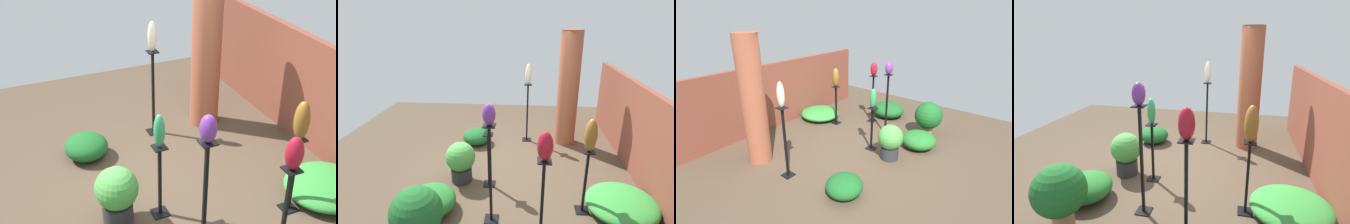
{
  "view_description": "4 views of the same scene",
  "coord_description": "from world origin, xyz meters",
  "views": [
    {
      "loc": [
        4.47,
        -1.85,
        3.87
      ],
      "look_at": [
        -0.09,
        0.12,
        1.11
      ],
      "focal_mm": 50.0,
      "sensor_mm": 36.0,
      "label": 1
    },
    {
      "loc": [
        4.22,
        0.41,
        2.79
      ],
      "look_at": [
        -0.24,
        0.06,
        1.14
      ],
      "focal_mm": 28.0,
      "sensor_mm": 36.0,
      "label": 2
    },
    {
      "loc": [
        -3.94,
        -2.95,
        2.94
      ],
      "look_at": [
        0.11,
        0.36,
        0.82
      ],
      "focal_mm": 28.0,
      "sensor_mm": 36.0,
      "label": 3
    },
    {
      "loc": [
        4.1,
        1.15,
        2.28
      ],
      "look_at": [
        -0.28,
        0.15,
        1.01
      ],
      "focal_mm": 28.0,
      "sensor_mm": 36.0,
      "label": 4
    }
  ],
  "objects": [
    {
      "name": "art_vase_jade",
      "position": [
        0.38,
        -0.19,
        1.18
      ],
      "size": [
        0.14,
        0.13,
        0.42
      ],
      "primitive_type": "ellipsoid",
      "color": "#2D9356",
      "rests_on": "pedestal_jade"
    },
    {
      "name": "potted_plant_walkway_edge",
      "position": [
        0.29,
        -0.7,
        0.41
      ],
      "size": [
        0.52,
        0.52,
        0.74
      ],
      "color": "#2D2D33",
      "rests_on": "ground"
    },
    {
      "name": "art_vase_violet",
      "position": [
        1.22,
        -0.04,
        1.64
      ],
      "size": [
        0.18,
        0.17,
        0.29
      ],
      "primitive_type": "ellipsoid",
      "color": "#6B2D8C",
      "rests_on": "pedestal_violet"
    },
    {
      "name": "art_vase_ruby",
      "position": [
        1.65,
        0.64,
        1.45
      ],
      "size": [
        0.17,
        0.18,
        0.35
      ],
      "primitive_type": "ellipsoid",
      "color": "maroon",
      "rests_on": "pedestal_ruby"
    },
    {
      "name": "foliage_bed_east",
      "position": [
        1.1,
        -0.97,
        0.18
      ],
      "size": [
        0.76,
        0.74,
        0.36
      ],
      "primitive_type": "ellipsoid",
      "color": "#236B28",
      "rests_on": "ground"
    },
    {
      "name": "potted_plant_back_center",
      "position": [
        1.75,
        -0.88,
        0.51
      ],
      "size": [
        0.64,
        0.64,
        0.86
      ],
      "color": "#936B4C",
      "rests_on": "ground"
    },
    {
      "name": "pedestal_ruby",
      "position": [
        1.65,
        0.64,
        0.59
      ],
      "size": [
        0.2,
        0.2,
        1.27
      ],
      "color": "black",
      "rests_on": "ground"
    },
    {
      "name": "pedestal_ivory",
      "position": [
        -1.43,
        0.45,
        0.63
      ],
      "size": [
        0.2,
        0.2,
        1.36
      ],
      "color": "black",
      "rests_on": "ground"
    },
    {
      "name": "pedestal_jade",
      "position": [
        0.38,
        -0.19,
        0.44
      ],
      "size": [
        0.2,
        0.2,
        0.97
      ],
      "color": "black",
      "rests_on": "ground"
    },
    {
      "name": "art_vase_ivory",
      "position": [
        -1.43,
        0.45,
        1.59
      ],
      "size": [
        0.12,
        0.13,
        0.45
      ],
      "primitive_type": "ellipsoid",
      "color": "beige",
      "rests_on": "pedestal_ivory"
    },
    {
      "name": "brick_pillar",
      "position": [
        -1.42,
        1.33,
        1.26
      ],
      "size": [
        0.46,
        0.46,
        2.53
      ],
      "primitive_type": "cylinder",
      "color": "#9E5138",
      "rests_on": "ground"
    },
    {
      "name": "pedestal_bronze",
      "position": [
        0.92,
        1.3,
        0.46
      ],
      "size": [
        0.2,
        0.2,
        1.02
      ],
      "color": "black",
      "rests_on": "ground"
    },
    {
      "name": "brick_wall_back",
      "position": [
        0.0,
        2.44,
        0.82
      ],
      "size": [
        5.6,
        0.12,
        1.65
      ],
      "primitive_type": "cube",
      "color": "brown",
      "rests_on": "ground"
    },
    {
      "name": "art_vase_bronze",
      "position": [
        0.92,
        1.3,
        1.26
      ],
      "size": [
        0.19,
        0.17,
        0.48
      ],
      "primitive_type": "ellipsoid",
      "color": "brown",
      "rests_on": "pedestal_bronze"
    },
    {
      "name": "ground_plane",
      "position": [
        0.0,
        0.0,
        0.0
      ],
      "size": [
        8.0,
        8.0,
        0.0
      ],
      "primitive_type": "plane",
      "color": "#4C3D2D"
    },
    {
      "name": "foliage_bed_rear",
      "position": [
        0.89,
        1.88,
        0.14
      ],
      "size": [
        1.02,
        1.07,
        0.29
      ],
      "primitive_type": "ellipsoid",
      "color": "#338C38",
      "rests_on": "ground"
    },
    {
      "name": "foliage_bed_west",
      "position": [
        -1.18,
        -0.7,
        0.17
      ],
      "size": [
        0.63,
        0.62,
        0.34
      ],
      "primitive_type": "ellipsoid",
      "color": "#195923",
      "rests_on": "ground"
    },
    {
      "name": "pedestal_violet",
      "position": [
        1.22,
        -0.04,
        0.69
      ],
      "size": [
        0.2,
        0.2,
        1.5
      ],
      "color": "black",
      "rests_on": "ground"
    }
  ]
}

